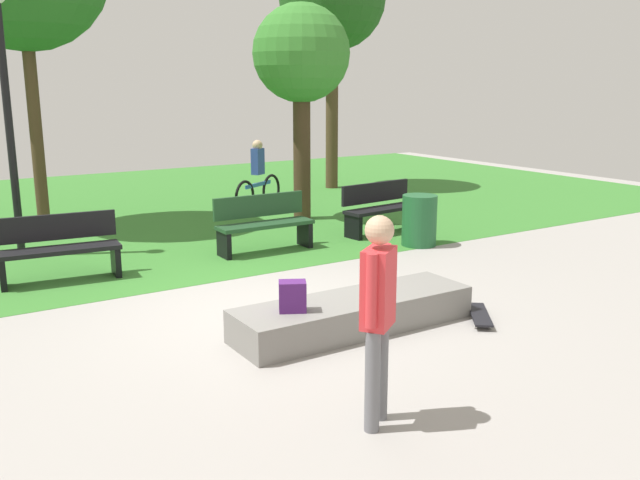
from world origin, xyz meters
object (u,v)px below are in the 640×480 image
skateboard_by_ledge (480,315)px  park_bench_center_lawn (59,247)px  trash_bin (419,220)px  concrete_ledge (354,313)px  skater_performing_trick (378,306)px  lamp_post (6,96)px  cyclist_on_bicycle (258,180)px  tree_broad_elm (301,57)px  park_bench_by_oak (381,207)px  backpack_on_ledge (293,296)px  park_bench_far_left (263,222)px

skateboard_by_ledge → park_bench_center_lawn: bearing=130.8°
trash_bin → skateboard_by_ledge: bearing=-119.7°
concrete_ledge → skater_performing_trick: bearing=-120.7°
skateboard_by_ledge → lamp_post: size_ratio=0.19×
skateboard_by_ledge → cyclist_on_bicycle: cyclist_on_bicycle is taller
tree_broad_elm → lamp_post: (-5.33, -0.24, -0.67)m
cyclist_on_bicycle → park_bench_by_oak: bearing=-77.8°
park_bench_center_lawn → cyclist_on_bicycle: 6.03m
park_bench_center_lawn → skateboard_by_ledge: bearing=-49.2°
park_bench_by_oak → tree_broad_elm: tree_broad_elm is taller
backpack_on_ledge → park_bench_by_oak: 5.66m
backpack_on_ledge → trash_bin: (4.06, 2.74, -0.10)m
park_bench_by_oak → skater_performing_trick: bearing=-127.7°
tree_broad_elm → skater_performing_trick: bearing=-117.1°
park_bench_center_lawn → trash_bin: park_bench_center_lawn is taller
skateboard_by_ledge → park_bench_by_oak: (1.93, 4.40, 0.42)m
concrete_ledge → trash_bin: bearing=39.9°
cyclist_on_bicycle → park_bench_center_lawn: bearing=-144.4°
concrete_ledge → skater_performing_trick: (-1.11, -1.88, 0.82)m
concrete_ledge → backpack_on_ledge: (-0.80, -0.02, 0.34)m
backpack_on_ledge → skater_performing_trick: 1.94m
park_bench_center_lawn → trash_bin: (5.57, -1.04, -0.05)m
park_bench_center_lawn → park_bench_by_oak: size_ratio=1.00×
concrete_ledge → backpack_on_ledge: backpack_on_ledge is taller
backpack_on_ledge → park_bench_center_lawn: park_bench_center_lawn is taller
concrete_ledge → trash_bin: trash_bin is taller
park_bench_by_oak → lamp_post: size_ratio=0.40×
park_bench_center_lawn → lamp_post: bearing=97.1°
skater_performing_trick → park_bench_far_left: (1.97, 5.64, -0.52)m
backpack_on_ledge → park_bench_far_left: park_bench_far_left is taller
park_bench_by_oak → lamp_post: bearing=164.2°
concrete_ledge → backpack_on_ledge: bearing=-178.3°
park_bench_by_oak → trash_bin: 1.14m
skateboard_by_ledge → cyclist_on_bicycle: bearing=81.4°
concrete_ledge → skateboard_by_ledge: 1.50m
park_bench_by_oak → trash_bin: bearing=-93.3°
concrete_ledge → skater_performing_trick: size_ratio=1.64×
lamp_post → trash_bin: (5.79, -2.80, -2.06)m
trash_bin → cyclist_on_bicycle: (-0.67, 4.55, 0.21)m
park_bench_by_oak → trash_bin: (-0.07, -1.14, -0.05)m
park_bench_center_lawn → lamp_post: 2.68m
park_bench_by_oak → lamp_post: 6.41m
cyclist_on_bicycle → park_bench_far_left: bearing=-116.2°
cyclist_on_bicycle → skater_performing_trick: bearing=-112.0°
park_bench_by_oak → trash_bin: park_bench_by_oak is taller
park_bench_far_left → tree_broad_elm: (1.93, 2.00, 2.67)m
park_bench_far_left → lamp_post: 4.32m
backpack_on_ledge → lamp_post: lamp_post is taller
trash_bin → park_bench_by_oak: bearing=86.7°
skateboard_by_ledge → backpack_on_ledge: bearing=166.8°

